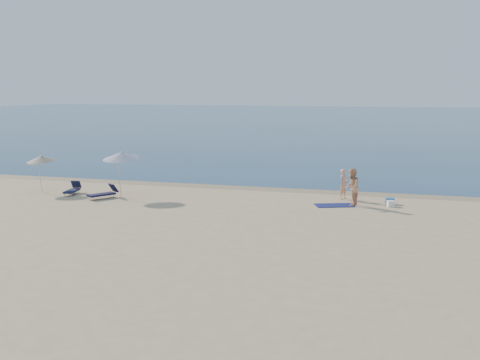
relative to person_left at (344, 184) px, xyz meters
name	(u,v)px	position (x,y,z in m)	size (l,w,h in m)	color
ground	(117,302)	(-4.10, -17.41, -0.80)	(160.00, 160.00, 0.00)	tan
sea	(375,120)	(-4.10, 82.59, -0.80)	(240.00, 160.00, 0.01)	navy
wet_sand_strip	(277,189)	(-4.10, 1.99, -0.80)	(240.00, 1.60, 0.00)	#847254
person_left	(344,184)	(0.00, 0.00, 0.00)	(0.58, 0.38, 1.60)	tan
person_right	(352,187)	(0.61, -1.70, 0.14)	(0.92, 0.71, 1.88)	tan
beach_towel	(334,205)	(-0.22, -1.95, -0.78)	(1.87, 1.04, 0.03)	#0E144A
white_bag	(391,204)	(2.51, -1.35, -0.66)	(0.34, 0.29, 0.29)	white
blue_cooler	(390,201)	(2.43, -0.74, -0.64)	(0.44, 0.31, 0.31)	#2063B0
umbrella_near	(121,156)	(-11.62, -2.67, 1.44)	(2.10, 2.12, 2.58)	silver
umbrella_far	(41,159)	(-16.70, -2.52, 1.09)	(2.05, 2.07, 2.18)	silver
lounger_left	(73,190)	(-14.60, -2.79, -0.55)	(0.81, 1.63, 0.69)	#141938
lounger_right	(104,193)	(-12.33, -3.41, -0.53)	(1.32, 1.71, 0.74)	#131434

